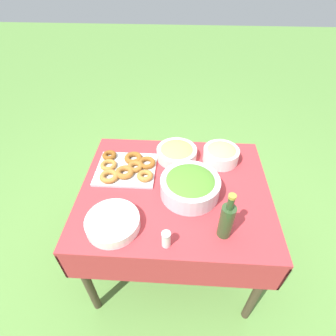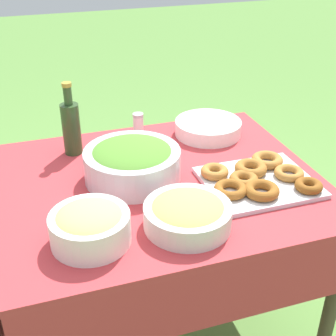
# 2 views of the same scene
# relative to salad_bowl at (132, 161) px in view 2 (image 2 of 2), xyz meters

# --- Properties ---
(ground_plane) EXTENTS (14.00, 14.00, 0.00)m
(ground_plane) POSITION_rel_salad_bowl_xyz_m (-0.09, 0.04, -0.84)
(ground_plane) COLOR #609342
(picnic_table) EXTENTS (1.11, 0.93, 0.77)m
(picnic_table) POSITION_rel_salad_bowl_xyz_m (-0.09, 0.04, -0.18)
(picnic_table) COLOR #B73338
(picnic_table) RESTS_ON ground_plane
(salad_bowl) EXTENTS (0.34, 0.34, 0.13)m
(salad_bowl) POSITION_rel_salad_bowl_xyz_m (0.00, 0.00, 0.00)
(salad_bowl) COLOR silver
(salad_bowl) RESTS_ON picnic_table
(pasta_bowl) EXTENTS (0.23, 0.23, 0.11)m
(pasta_bowl) POSITION_rel_salad_bowl_xyz_m (0.20, 0.31, -0.01)
(pasta_bowl) COLOR white
(pasta_bowl) RESTS_ON picnic_table
(donut_platter) EXTENTS (0.40, 0.32, 0.05)m
(donut_platter) POSITION_rel_salad_bowl_xyz_m (-0.40, 0.17, -0.05)
(donut_platter) COLOR silver
(donut_platter) RESTS_ON picnic_table
(plate_stack) EXTENTS (0.27, 0.27, 0.06)m
(plate_stack) POSITION_rel_salad_bowl_xyz_m (-0.39, -0.25, -0.04)
(plate_stack) COLOR white
(plate_stack) RESTS_ON picnic_table
(olive_oil_bottle) EXTENTS (0.07, 0.07, 0.28)m
(olive_oil_bottle) POSITION_rel_salad_bowl_xyz_m (0.17, -0.26, 0.04)
(olive_oil_bottle) COLOR #2D4723
(olive_oil_bottle) RESTS_ON picnic_table
(fruit_bowl) EXTENTS (0.26, 0.26, 0.09)m
(fruit_bowl) POSITION_rel_salad_bowl_xyz_m (-0.09, 0.32, -0.02)
(fruit_bowl) COLOR silver
(fruit_bowl) RESTS_ON picnic_table
(salt_shaker) EXTENTS (0.04, 0.04, 0.09)m
(salt_shaker) POSITION_rel_salad_bowl_xyz_m (-0.11, -0.34, -0.02)
(salt_shaker) COLOR white
(salt_shaker) RESTS_ON picnic_table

